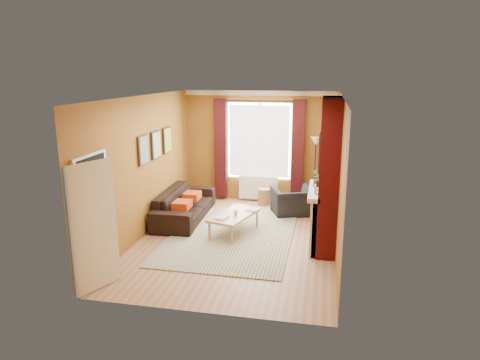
% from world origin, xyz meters
% --- Properties ---
extents(ground, '(5.50, 5.50, 0.00)m').
position_xyz_m(ground, '(0.00, 0.00, 0.00)').
color(ground, '#8F6241').
rests_on(ground, ground).
extents(room_walls, '(3.82, 5.54, 2.83)m').
position_xyz_m(room_walls, '(0.64, 0.28, 1.39)').
color(room_walls, brown).
rests_on(room_walls, ground).
extents(striped_rug, '(2.45, 3.37, 0.02)m').
position_xyz_m(striped_rug, '(-0.15, 0.04, 0.01)').
color(striped_rug, '#335D8C').
rests_on(striped_rug, ground).
extents(sofa, '(0.97, 2.33, 0.67)m').
position_xyz_m(sofa, '(-1.42, 0.97, 0.34)').
color(sofa, black).
rests_on(sofa, ground).
extents(armchair, '(1.20, 1.13, 0.63)m').
position_xyz_m(armchair, '(0.97, 1.77, 0.31)').
color(armchair, black).
rests_on(armchair, ground).
extents(coffee_table, '(0.96, 1.38, 0.42)m').
position_xyz_m(coffee_table, '(-0.13, 0.31, 0.37)').
color(coffee_table, tan).
rests_on(coffee_table, ground).
extents(wicker_stool, '(0.39, 0.39, 0.40)m').
position_xyz_m(wicker_stool, '(0.20, 2.40, 0.20)').
color(wicker_stool, olive).
rests_on(wicker_stool, ground).
extents(floor_lamp, '(0.30, 0.30, 1.74)m').
position_xyz_m(floor_lamp, '(1.41, 2.40, 1.37)').
color(floor_lamp, black).
rests_on(floor_lamp, ground).
extents(book_a, '(0.28, 0.33, 0.03)m').
position_xyz_m(book_a, '(-0.43, 0.01, 0.43)').
color(book_a, '#999999').
rests_on(book_a, coffee_table).
extents(book_b, '(0.32, 0.37, 0.02)m').
position_xyz_m(book_b, '(0.12, 0.67, 0.43)').
color(book_b, '#999999').
rests_on(book_b, coffee_table).
extents(mug, '(0.11, 0.11, 0.09)m').
position_xyz_m(mug, '(-0.08, 0.21, 0.46)').
color(mug, '#999999').
rests_on(mug, coffee_table).
extents(tv_remote, '(0.06, 0.17, 0.02)m').
position_xyz_m(tv_remote, '(-0.13, 0.45, 0.43)').
color(tv_remote, '#29292C').
rests_on(tv_remote, coffee_table).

